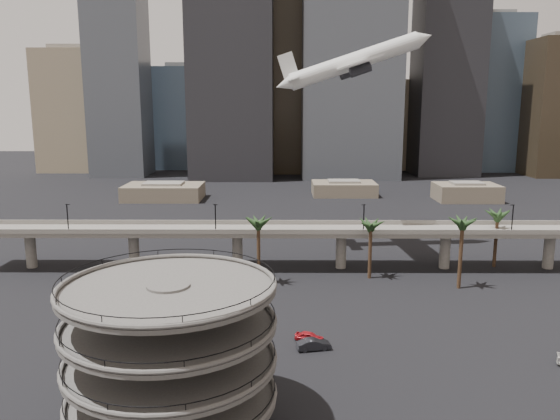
{
  "coord_description": "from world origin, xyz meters",
  "views": [
    {
      "loc": [
        -1.33,
        -56.86,
        34.24
      ],
      "look_at": [
        -1.8,
        28.0,
        17.78
      ],
      "focal_mm": 35.0,
      "sensor_mm": 36.0,
      "label": 1
    }
  ],
  "objects_px": {
    "parking_ramp": "(171,343)",
    "overpass": "(289,234)",
    "car_a": "(309,337)",
    "airborne_jet": "(353,62)",
    "car_b": "(314,344)"
  },
  "relations": [
    {
      "from": "overpass",
      "to": "car_b",
      "type": "xyz_separation_m",
      "value": [
        3.07,
        -39.61,
        -6.53
      ]
    },
    {
      "from": "airborne_jet",
      "to": "car_b",
      "type": "height_order",
      "value": "airborne_jet"
    },
    {
      "from": "parking_ramp",
      "to": "overpass",
      "type": "distance_m",
      "value": 60.46
    },
    {
      "from": "airborne_jet",
      "to": "car_a",
      "type": "distance_m",
      "value": 69.57
    },
    {
      "from": "airborne_jet",
      "to": "car_a",
      "type": "height_order",
      "value": "airborne_jet"
    },
    {
      "from": "parking_ramp",
      "to": "airborne_jet",
      "type": "bearing_deg",
      "value": 69.85
    },
    {
      "from": "parking_ramp",
      "to": "overpass",
      "type": "xyz_separation_m",
      "value": [
        13.0,
        59.0,
        -2.5
      ]
    },
    {
      "from": "car_b",
      "to": "overpass",
      "type": "bearing_deg",
      "value": -7.31
    },
    {
      "from": "parking_ramp",
      "to": "car_a",
      "type": "relative_size",
      "value": 5.19
    },
    {
      "from": "parking_ramp",
      "to": "car_b",
      "type": "relative_size",
      "value": 4.52
    },
    {
      "from": "parking_ramp",
      "to": "car_b",
      "type": "xyz_separation_m",
      "value": [
        16.07,
        19.39,
        -9.03
      ]
    },
    {
      "from": "car_a",
      "to": "overpass",
      "type": "bearing_deg",
      "value": 24.78
    },
    {
      "from": "airborne_jet",
      "to": "car_a",
      "type": "relative_size",
      "value": 8.63
    },
    {
      "from": "parking_ramp",
      "to": "car_a",
      "type": "height_order",
      "value": "parking_ramp"
    },
    {
      "from": "overpass",
      "to": "parking_ramp",
      "type": "bearing_deg",
      "value": -102.43
    }
  ]
}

